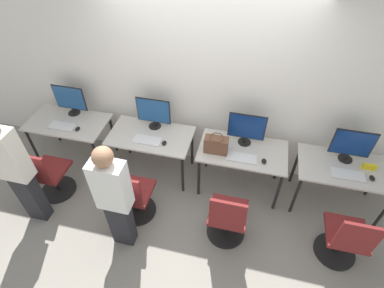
{
  "coord_description": "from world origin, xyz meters",
  "views": [
    {
      "loc": [
        0.64,
        -2.52,
        3.43
      ],
      "look_at": [
        0.0,
        0.13,
        0.87
      ],
      "focal_mm": 28.0,
      "sensor_mm": 36.0,
      "label": 1
    }
  ],
  "objects_px": {
    "person_left": "(114,197)",
    "monitor_right": "(247,128)",
    "office_chair_far_right": "(345,240)",
    "office_chair_far_left": "(49,176)",
    "monitor_far_right": "(352,145)",
    "keyboard_right": "(242,158)",
    "keyboard_left": "(147,140)",
    "mouse_right": "(264,161)",
    "handbag": "(216,145)",
    "mouse_far_left": "(78,129)",
    "keyboard_far_left": "(62,126)",
    "person_far_left": "(14,167)",
    "monitor_left": "(154,112)",
    "mouse_far_right": "(372,178)",
    "mouse_left": "(164,143)",
    "keyboard_far_right": "(348,175)",
    "office_chair_right": "(227,219)",
    "office_chair_left": "(133,197)",
    "monitor_far_left": "(70,99)"
  },
  "relations": [
    {
      "from": "mouse_right",
      "to": "handbag",
      "type": "bearing_deg",
      "value": 175.29
    },
    {
      "from": "person_left",
      "to": "monitor_right",
      "type": "relative_size",
      "value": 3.29
    },
    {
      "from": "handbag",
      "to": "monitor_right",
      "type": "bearing_deg",
      "value": 36.69
    },
    {
      "from": "monitor_far_left",
      "to": "office_chair_far_right",
      "type": "distance_m",
      "value": 3.97
    },
    {
      "from": "person_far_left",
      "to": "office_chair_left",
      "type": "relative_size",
      "value": 1.9
    },
    {
      "from": "monitor_far_right",
      "to": "keyboard_far_left",
      "type": "bearing_deg",
      "value": -175.94
    },
    {
      "from": "monitor_right",
      "to": "keyboard_right",
      "type": "height_order",
      "value": "monitor_right"
    },
    {
      "from": "mouse_far_left",
      "to": "monitor_right",
      "type": "bearing_deg",
      "value": 7.18
    },
    {
      "from": "monitor_left",
      "to": "keyboard_left",
      "type": "height_order",
      "value": "monitor_left"
    },
    {
      "from": "person_far_left",
      "to": "monitor_left",
      "type": "bearing_deg",
      "value": 47.11
    },
    {
      "from": "person_far_left",
      "to": "handbag",
      "type": "bearing_deg",
      "value": 25.35
    },
    {
      "from": "mouse_left",
      "to": "monitor_right",
      "type": "relative_size",
      "value": 0.19
    },
    {
      "from": "keyboard_left",
      "to": "keyboard_far_right",
      "type": "bearing_deg",
      "value": -0.32
    },
    {
      "from": "monitor_far_right",
      "to": "person_left",
      "type": "bearing_deg",
      "value": -152.33
    },
    {
      "from": "monitor_right",
      "to": "mouse_far_right",
      "type": "xyz_separation_m",
      "value": [
        1.53,
        -0.28,
        -0.23
      ]
    },
    {
      "from": "mouse_left",
      "to": "keyboard_right",
      "type": "height_order",
      "value": "mouse_left"
    },
    {
      "from": "office_chair_far_left",
      "to": "person_left",
      "type": "relative_size",
      "value": 0.57
    },
    {
      "from": "monitor_far_right",
      "to": "monitor_left",
      "type": "bearing_deg",
      "value": 178.88
    },
    {
      "from": "office_chair_far_left",
      "to": "monitor_far_right",
      "type": "xyz_separation_m",
      "value": [
        3.74,
        0.89,
        0.59
      ]
    },
    {
      "from": "mouse_far_right",
      "to": "keyboard_far_left",
      "type": "bearing_deg",
      "value": 179.97
    },
    {
      "from": "mouse_far_left",
      "to": "mouse_left",
      "type": "height_order",
      "value": "same"
    },
    {
      "from": "monitor_right",
      "to": "keyboard_right",
      "type": "bearing_deg",
      "value": -90.0
    },
    {
      "from": "mouse_right",
      "to": "monitor_far_right",
      "type": "distance_m",
      "value": 1.06
    },
    {
      "from": "monitor_left",
      "to": "office_chair_far_left",
      "type": "bearing_deg",
      "value": -142.34
    },
    {
      "from": "monitor_left",
      "to": "keyboard_right",
      "type": "relative_size",
      "value": 1.28
    },
    {
      "from": "keyboard_far_right",
      "to": "keyboard_right",
      "type": "bearing_deg",
      "value": -179.26
    },
    {
      "from": "monitor_far_left",
      "to": "keyboard_right",
      "type": "distance_m",
      "value": 2.57
    },
    {
      "from": "keyboard_far_left",
      "to": "person_far_left",
      "type": "distance_m",
      "value": 1.01
    },
    {
      "from": "monitor_far_right",
      "to": "mouse_far_right",
      "type": "xyz_separation_m",
      "value": [
        0.26,
        -0.27,
        -0.23
      ]
    },
    {
      "from": "mouse_far_left",
      "to": "keyboard_left",
      "type": "xyz_separation_m",
      "value": [
        1.02,
        0.01,
        -0.01
      ]
    },
    {
      "from": "keyboard_far_left",
      "to": "person_left",
      "type": "xyz_separation_m",
      "value": [
        1.29,
        -1.05,
        0.12
      ]
    },
    {
      "from": "keyboard_left",
      "to": "person_left",
      "type": "bearing_deg",
      "value": -88.82
    },
    {
      "from": "person_left",
      "to": "keyboard_far_right",
      "type": "relative_size",
      "value": 4.2
    },
    {
      "from": "mouse_far_left",
      "to": "keyboard_left",
      "type": "distance_m",
      "value": 1.02
    },
    {
      "from": "person_left",
      "to": "keyboard_left",
      "type": "bearing_deg",
      "value": 91.18
    },
    {
      "from": "office_chair_far_right",
      "to": "monitor_right",
      "type": "bearing_deg",
      "value": 142.9
    },
    {
      "from": "office_chair_left",
      "to": "keyboard_far_right",
      "type": "xyz_separation_m",
      "value": [
        2.51,
        0.67,
        0.36
      ]
    },
    {
      "from": "monitor_right",
      "to": "office_chair_far_right",
      "type": "bearing_deg",
      "value": -37.1
    },
    {
      "from": "monitor_far_left",
      "to": "monitor_far_right",
      "type": "distance_m",
      "value": 3.8
    },
    {
      "from": "keyboard_far_left",
      "to": "keyboard_right",
      "type": "height_order",
      "value": "same"
    },
    {
      "from": "person_far_left",
      "to": "monitor_far_right",
      "type": "relative_size",
      "value": 3.59
    },
    {
      "from": "mouse_right",
      "to": "mouse_far_right",
      "type": "relative_size",
      "value": 1.0
    },
    {
      "from": "keyboard_far_left",
      "to": "person_far_left",
      "type": "relative_size",
      "value": 0.22
    },
    {
      "from": "office_chair_far_left",
      "to": "keyboard_right",
      "type": "relative_size",
      "value": 2.41
    },
    {
      "from": "monitor_right",
      "to": "office_chair_right",
      "type": "xyz_separation_m",
      "value": [
        -0.05,
        -1.0,
        -0.59
      ]
    },
    {
      "from": "person_far_left",
      "to": "handbag",
      "type": "height_order",
      "value": "person_far_left"
    },
    {
      "from": "monitor_left",
      "to": "handbag",
      "type": "height_order",
      "value": "monitor_left"
    },
    {
      "from": "keyboard_far_left",
      "to": "office_chair_right",
      "type": "xyz_separation_m",
      "value": [
        2.48,
        -0.72,
        -0.36
      ]
    },
    {
      "from": "monitor_right",
      "to": "mouse_far_left",
      "type": "bearing_deg",
      "value": -172.82
    },
    {
      "from": "office_chair_far_left",
      "to": "person_left",
      "type": "distance_m",
      "value": 1.39
    }
  ]
}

